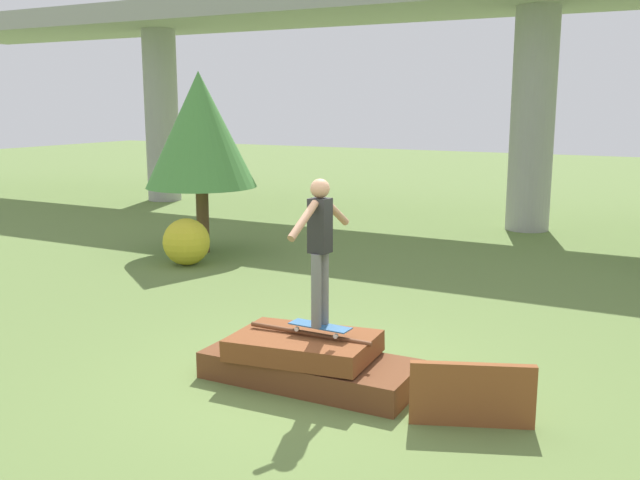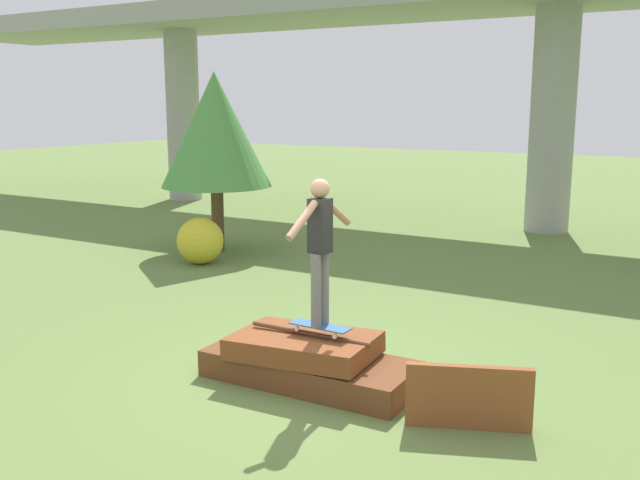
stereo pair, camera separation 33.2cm
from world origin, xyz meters
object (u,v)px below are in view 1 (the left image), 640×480
(skater, at_px, (320,241))
(bush_yellow_flowering, at_px, (186,242))
(skateboard, at_px, (320,326))
(tree_behind_left, at_px, (200,130))

(skater, height_order, bush_yellow_flowering, skater)
(skateboard, height_order, skater, skater)
(skateboard, height_order, tree_behind_left, tree_behind_left)
(skater, bearing_deg, tree_behind_left, 137.16)
(skater, bearing_deg, skateboard, -172.87)
(bush_yellow_flowering, bearing_deg, skater, -38.31)
(skateboard, xyz_separation_m, bush_yellow_flowering, (-5.35, 4.23, -0.22))
(skateboard, bearing_deg, bush_yellow_flowering, 141.69)
(skateboard, xyz_separation_m, skater, (0.00, 0.00, 1.02))
(tree_behind_left, bearing_deg, skateboard, -42.84)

